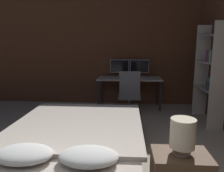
% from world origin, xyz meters
% --- Properties ---
extents(wall_back, '(12.00, 0.06, 2.70)m').
position_xyz_m(wall_back, '(0.00, 4.40, 1.35)').
color(wall_back, brown).
rests_on(wall_back, ground_plane).
extents(bed, '(1.67, 2.10, 0.61)m').
position_xyz_m(bed, '(-0.29, 1.27, 0.27)').
color(bed, '#2D2D33').
rests_on(bed, ground_plane).
extents(bedside_lamp, '(0.22, 0.22, 0.32)m').
position_xyz_m(bedside_lamp, '(0.84, 0.49, 0.79)').
color(bedside_lamp, gray).
rests_on(bedside_lamp, nightstand).
extents(desk, '(1.55, 0.66, 0.74)m').
position_xyz_m(desk, '(0.41, 4.00, 0.65)').
color(desk, beige).
rests_on(desk, ground_plane).
extents(monitor_left, '(0.48, 0.16, 0.43)m').
position_xyz_m(monitor_left, '(0.16, 4.23, 0.99)').
color(monitor_left, '#B7B7BC').
rests_on(monitor_left, desk).
extents(monitor_right, '(0.48, 0.16, 0.43)m').
position_xyz_m(monitor_right, '(0.67, 4.23, 0.99)').
color(monitor_right, '#B7B7BC').
rests_on(monitor_right, desk).
extents(keyboard, '(0.40, 0.13, 0.02)m').
position_xyz_m(keyboard, '(0.41, 3.77, 0.75)').
color(keyboard, '#B7B7BC').
rests_on(keyboard, desk).
extents(computer_mouse, '(0.07, 0.05, 0.04)m').
position_xyz_m(computer_mouse, '(0.71, 3.77, 0.76)').
color(computer_mouse, '#B7B7BC').
rests_on(computer_mouse, desk).
extents(office_chair, '(0.52, 0.52, 1.00)m').
position_xyz_m(office_chair, '(0.41, 3.30, 0.40)').
color(office_chair, black).
rests_on(office_chair, ground_plane).
extents(bookshelf, '(0.30, 0.95, 1.95)m').
position_xyz_m(bookshelf, '(1.97, 2.95, 1.09)').
color(bookshelf, beige).
rests_on(bookshelf, ground_plane).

